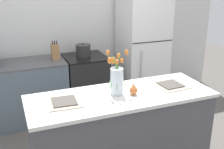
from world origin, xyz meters
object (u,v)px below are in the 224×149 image
Objects in this scene: flower_vase at (117,78)px; plate_setting_left at (64,102)px; refrigerator at (142,51)px; pear_figurine at (133,90)px; cooking_pot at (83,50)px; knife_block at (55,52)px; stove_range at (86,84)px; plate_setting_right at (170,85)px.

plate_setting_left is (-0.51, -0.02, -0.15)m from flower_vase.
refrigerator is 1.90m from pear_figurine.
plate_setting_left is 1.42× the size of cooking_pot.
flower_vase reaches higher than knife_block.
refrigerator is at bearing 44.72° from plate_setting_left.
refrigerator is 0.97m from cooking_pot.
refrigerator is (0.95, 0.00, 0.44)m from stove_range.
knife_block reaches higher than plate_setting_left.
refrigerator is at bearing 0.04° from stove_range.
pear_figurine is 0.40× the size of plate_setting_right.
plate_setting_left and plate_setting_right have the same top height.
stove_range is 2.81× the size of plate_setting_right.
stove_range is 2.81× the size of plate_setting_left.
knife_block is at bearing 119.20° from plate_setting_right.
stove_range is at bearing -0.16° from knife_block.
cooking_pot reaches higher than plate_setting_left.
stove_range is 1.74m from pear_figurine.
refrigerator reaches higher than stove_range.
cooking_pot is (0.12, 1.60, -0.13)m from flower_vase.
flower_vase is at bearing -124.75° from refrigerator.
stove_range is 1.71m from flower_vase.
cooking_pot is at bearing 106.23° from plate_setting_right.
knife_block is (-0.29, 1.57, -0.11)m from flower_vase.
plate_setting_left is 1.00× the size of plate_setting_right.
plate_setting_right is (0.59, -0.02, -0.15)m from flower_vase.
flower_vase is 1.37× the size of plate_setting_right.
pear_figurine is 0.57× the size of cooking_pot.
flower_vase reaches higher than cooking_pot.
cooking_pot reaches higher than plate_setting_right.
refrigerator is at bearing -1.63° from cooking_pot.
cooking_pot is (-0.02, 1.67, -0.02)m from pear_figurine.
plate_setting_right is at bearing -107.36° from refrigerator.
flower_vase is 1.37× the size of plate_setting_left.
knife_block is at bearing 104.85° from pear_figurine.
cooking_pot is at bearing 68.48° from plate_setting_left.
plate_setting_left is at bearing -112.38° from stove_range.
knife_block reaches higher than cooking_pot.
knife_block reaches higher than stove_range.
plate_setting_right is (-0.50, -1.59, 0.07)m from refrigerator.
pear_figurine is (0.00, -1.65, 0.55)m from stove_range.
plate_setting_right is at bearing -73.77° from cooking_pot.
plate_setting_right is at bearing 0.00° from plate_setting_left.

